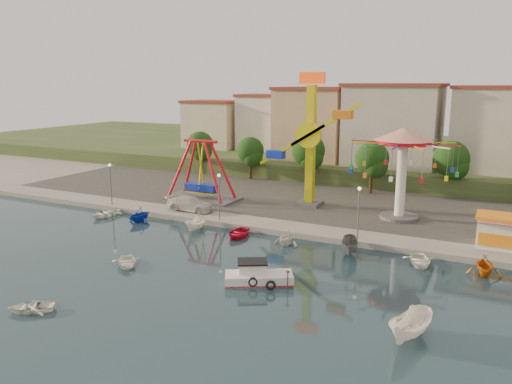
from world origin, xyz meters
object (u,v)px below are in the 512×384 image
Objects in this scene: kamikaze_tower at (313,145)px; rowboat_a at (126,262)px; skiff at (411,327)px; pirate_ship_ride at (201,171)px; wave_swinger at (403,153)px; cabin_motorboat at (257,277)px; van at (190,204)px.

kamikaze_tower is 27.98m from rowboat_a.
rowboat_a is at bearing -107.08° from kamikaze_tower.
skiff is at bearing -58.71° from kamikaze_tower.
pirate_ship_ride is at bearing -168.24° from kamikaze_tower.
wave_swinger reaches higher than pirate_ship_ride.
kamikaze_tower reaches higher than cabin_motorboat.
pirate_ship_ride is 15.33m from kamikaze_tower.
van is at bearing -70.23° from pirate_ship_ride.
rowboat_a is 0.75× the size of skiff.
skiff is (24.76, -2.16, 0.53)m from rowboat_a.
pirate_ship_ride is 6.77m from van.
rowboat_a is 17.51m from van.
kamikaze_tower is at bearing 29.48° from rowboat_a.
skiff reaches higher than rowboat_a.
pirate_ship_ride is 1.69× the size of van.
kamikaze_tower is 2.79× the size of van.
pirate_ship_ride reaches higher than cabin_motorboat.
wave_swinger is 25.01m from cabin_motorboat.
van is at bearing -161.80° from wave_swinger.
pirate_ship_ride is 25.83m from wave_swinger.
rowboat_a is 0.58× the size of van.
wave_swinger is (25.48, 1.96, 3.80)m from pirate_ship_ride.
wave_swinger is at bearing -73.52° from van.
wave_swinger is 2.53× the size of skiff.
wave_swinger is 2.01× the size of cabin_motorboat.
pirate_ship_ride is 40.14m from skiff.
pirate_ship_ride is 2.92× the size of rowboat_a.
kamikaze_tower reaches higher than skiff.
kamikaze_tower is 33.37m from skiff.
rowboat_a is (-12.07, -1.75, -0.16)m from cabin_motorboat.
van is (-12.44, -8.76, -6.90)m from kamikaze_tower.
cabin_motorboat is 13.28m from skiff.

